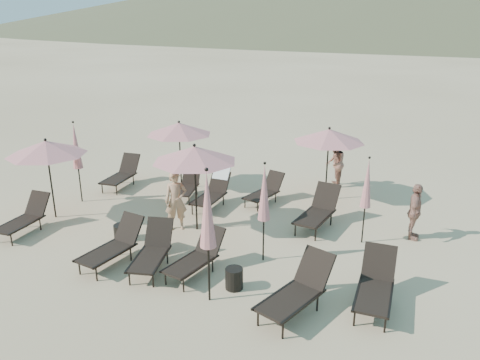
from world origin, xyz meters
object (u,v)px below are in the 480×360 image
at_px(lounger_4, 298,290).
at_px(lounger_9, 265,190).
at_px(lounger_1, 113,245).
at_px(lounger_10, 318,210).
at_px(umbrella_closed_1, 367,184).
at_px(lounger_8, 213,190).
at_px(lounger_6, 122,174).
at_px(beachgoer_b, 335,163).
at_px(side_table_0, 122,232).
at_px(umbrella_open_1, 195,154).
at_px(umbrella_open_2, 179,129).
at_px(lounger_3, 197,256).
at_px(beachgoer_a, 176,201).
at_px(lounger_2, 152,250).
at_px(lounger_5, 376,284).
at_px(lounger_7, 188,185).
at_px(umbrella_closed_2, 76,146).
at_px(umbrella_open_0, 46,148).
at_px(beachgoer_c, 415,212).
at_px(umbrella_closed_3, 264,193).
at_px(side_table_1, 234,278).
at_px(umbrella_open_3, 329,136).
at_px(lounger_0, 24,217).
at_px(umbrella_closed_0, 207,211).

relative_size(lounger_4, lounger_9, 1.20).
bearing_deg(lounger_4, lounger_1, -164.29).
xyz_separation_m(lounger_10, umbrella_closed_1, (1.30, -0.52, 1.12)).
relative_size(lounger_4, lounger_8, 1.13).
height_order(lounger_6, beachgoer_b, beachgoer_b).
bearing_deg(side_table_0, lounger_6, 125.76).
bearing_deg(umbrella_open_1, umbrella_open_2, 126.19).
bearing_deg(lounger_3, side_table_0, 174.77).
bearing_deg(beachgoer_a, beachgoer_b, 21.82).
distance_m(lounger_2, umbrella_closed_1, 5.49).
height_order(lounger_5, lounger_7, lounger_5).
xyz_separation_m(lounger_2, beachgoer_b, (2.72, 7.24, 0.37)).
relative_size(lounger_2, lounger_4, 0.91).
xyz_separation_m(lounger_8, umbrella_closed_2, (-4.04, -1.28, 1.30)).
height_order(lounger_1, lounger_3, lounger_1).
distance_m(umbrella_open_0, beachgoer_a, 3.97).
bearing_deg(lounger_10, side_table_0, -140.57).
bearing_deg(beachgoer_b, beachgoer_c, 31.17).
bearing_deg(lounger_6, lounger_7, -5.45).
distance_m(lounger_3, umbrella_closed_3, 2.10).
relative_size(lounger_9, umbrella_closed_2, 0.63).
height_order(lounger_10, umbrella_closed_2, umbrella_closed_2).
bearing_deg(lounger_3, lounger_5, 15.45).
bearing_deg(side_table_1, lounger_8, 120.82).
xyz_separation_m(lounger_1, lounger_7, (-0.48, 4.53, -0.05)).
bearing_deg(lounger_2, umbrella_closed_2, 134.02).
xyz_separation_m(lounger_1, lounger_5, (5.94, 0.55, 0.01)).
bearing_deg(umbrella_closed_1, lounger_1, -147.74).
relative_size(umbrella_closed_1, side_table_0, 5.42).
distance_m(lounger_6, umbrella_open_3, 7.13).
height_order(lounger_7, umbrella_open_1, umbrella_open_1).
distance_m(lounger_3, lounger_4, 2.58).
bearing_deg(side_table_1, umbrella_closed_2, 156.39).
xyz_separation_m(lounger_0, umbrella_open_0, (-0.01, 1.11, 1.66)).
xyz_separation_m(umbrella_open_1, umbrella_closed_2, (-4.36, 0.47, -0.35)).
height_order(side_table_1, beachgoer_a, beachgoer_a).
bearing_deg(umbrella_closed_3, lounger_3, -135.13).
bearing_deg(umbrella_closed_1, lounger_3, -136.81).
xyz_separation_m(lounger_0, umbrella_closed_0, (6.05, -1.03, 1.55)).
height_order(umbrella_closed_2, side_table_0, umbrella_closed_2).
bearing_deg(umbrella_closed_3, beachgoer_c, 38.80).
distance_m(lounger_5, side_table_1, 2.92).
bearing_deg(umbrella_closed_0, lounger_8, 114.59).
bearing_deg(lounger_6, umbrella_open_1, -32.73).
distance_m(umbrella_open_1, umbrella_open_2, 3.49).
relative_size(lounger_0, umbrella_closed_3, 0.68).
relative_size(umbrella_closed_1, beachgoer_b, 1.40).
distance_m(umbrella_open_2, beachgoer_c, 7.78).
height_order(lounger_2, lounger_9, lounger_2).
bearing_deg(lounger_9, beachgoer_b, 70.15).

